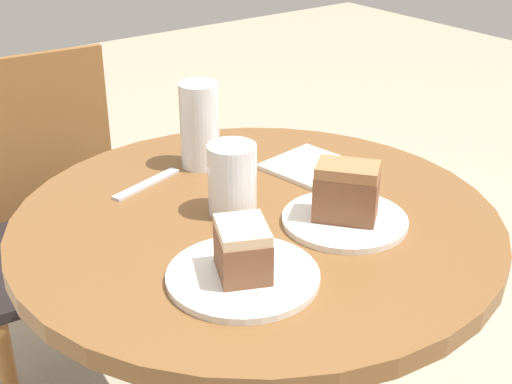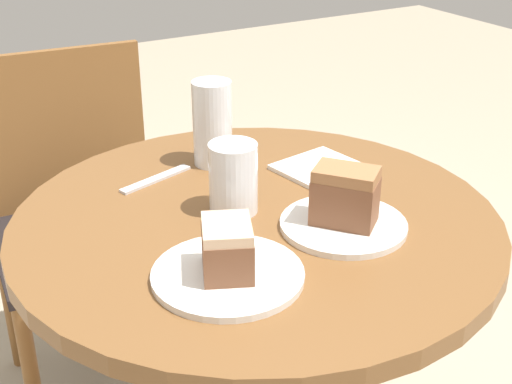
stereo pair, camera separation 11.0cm
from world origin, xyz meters
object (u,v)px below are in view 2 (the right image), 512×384
cake_slice_near (227,248)px  glass_lemonade (233,182)px  cake_slice_far (345,196)px  plate_far (343,225)px  glass_water (213,127)px  plate_near (228,275)px  chair (83,220)px

cake_slice_near → glass_lemonade: size_ratio=0.89×
glass_lemonade → cake_slice_far: bearing=-48.8°
plate_far → cake_slice_near: bearing=-170.7°
cake_slice_far → glass_water: bearing=100.8°
plate_far → plate_near: bearing=-170.7°
plate_far → cake_slice_far: (0.00, -0.00, 0.05)m
cake_slice_far → glass_lemonade: glass_lemonade is taller
glass_water → glass_lemonade: bearing=-107.3°
chair → plate_near: bearing=-87.4°
plate_far → glass_lemonade: bearing=131.2°
glass_water → plate_far: bearing=-79.2°
plate_near → glass_lemonade: glass_lemonade is taller
cake_slice_far → glass_lemonade: bearing=131.2°
plate_near → cake_slice_far: (0.22, 0.04, 0.05)m
plate_far → glass_water: 0.33m
chair → cake_slice_far: (0.18, -0.80, 0.37)m
cake_slice_far → chair: bearing=102.9°
chair → cake_slice_near: bearing=-87.4°
plate_near → cake_slice_far: bearing=9.3°
cake_slice_far → glass_water: 0.32m
glass_lemonade → glass_water: (0.06, 0.18, 0.02)m
plate_near → glass_water: bearing=65.9°
glass_lemonade → glass_water: glass_water is taller
glass_lemonade → plate_far: bearing=-48.8°
glass_lemonade → glass_water: 0.19m
cake_slice_far → glass_water: (-0.06, 0.31, 0.02)m
glass_lemonade → chair: bearing=95.8°
glass_lemonade → cake_slice_near: bearing=-120.8°
chair → cake_slice_near: chair is taller
cake_slice_near → glass_lemonade: bearing=59.2°
cake_slice_far → glass_lemonade: size_ratio=0.98×
plate_near → chair: bearing=87.7°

